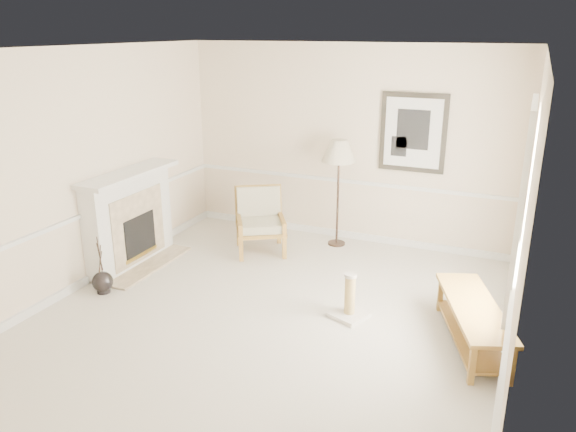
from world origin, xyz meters
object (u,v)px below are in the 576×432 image
object	(u,v)px
armchair	(260,217)
bench	(473,318)
scratching_post	(349,303)
floor_lamp	(339,154)
floor_vase	(103,282)

from	to	relation	value
armchair	bench	size ratio (longest dim) A/B	0.61
scratching_post	floor_lamp	bearing A→B (deg)	112.44
floor_lamp	bench	distance (m)	3.21
floor_vase	scratching_post	world-z (taller)	floor_vase
armchair	bench	world-z (taller)	armchair
floor_lamp	floor_vase	bearing A→B (deg)	-128.12
floor_lamp	scratching_post	xyz separation A→B (m)	(0.85, -2.05, -1.22)
armchair	scratching_post	size ratio (longest dim) A/B	1.87
scratching_post	floor_vase	bearing A→B (deg)	-168.04
floor_vase	armchair	size ratio (longest dim) A/B	0.75
floor_lamp	bench	world-z (taller)	floor_lamp
floor_vase	armchair	bearing A→B (deg)	60.95
armchair	scratching_post	bearing A→B (deg)	-69.58
floor_lamp	scratching_post	distance (m)	2.53
armchair	scratching_post	xyz separation A→B (m)	(1.81, -1.42, -0.33)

